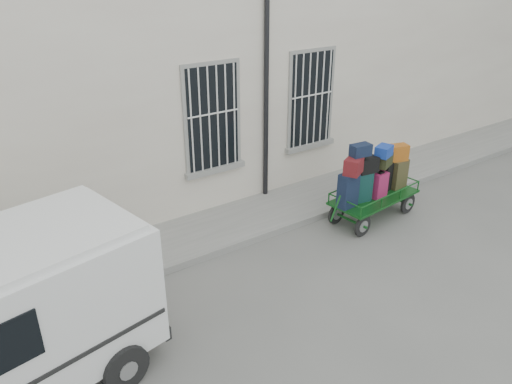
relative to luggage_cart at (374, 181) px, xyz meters
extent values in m
plane|color=#63635F|center=(-2.32, -0.78, -0.93)|extent=(80.00, 80.00, 0.00)
cube|color=beige|center=(-2.32, 4.72, 2.07)|extent=(24.00, 5.00, 6.00)
cylinder|color=black|center=(-1.37, 2.14, 1.87)|extent=(0.11, 0.11, 5.60)
cube|color=black|center=(-2.72, 2.20, 1.32)|extent=(1.20, 0.08, 2.20)
cube|color=gray|center=(-2.72, 2.18, 0.16)|extent=(1.45, 0.22, 0.12)
cube|color=black|center=(-0.02, 2.20, 1.32)|extent=(1.20, 0.08, 2.20)
cube|color=gray|center=(-0.02, 2.18, 0.16)|extent=(1.45, 0.22, 0.12)
cube|color=gray|center=(-2.32, 1.42, -0.85)|extent=(24.00, 1.70, 0.15)
cylinder|color=black|center=(-0.72, -0.45, -0.69)|extent=(0.48, 0.10, 0.47)
cylinder|color=gray|center=(-0.72, -0.45, -0.69)|extent=(0.27, 0.11, 0.26)
cylinder|color=black|center=(-0.80, 0.27, -0.69)|extent=(0.48, 0.10, 0.47)
cylinder|color=gray|center=(-0.80, 0.27, -0.69)|extent=(0.27, 0.11, 0.26)
cylinder|color=black|center=(0.88, -0.29, -0.69)|extent=(0.48, 0.10, 0.47)
cylinder|color=gray|center=(0.88, -0.29, -0.69)|extent=(0.27, 0.11, 0.26)
cylinder|color=black|center=(0.81, 0.43, -0.69)|extent=(0.48, 0.10, 0.47)
cylinder|color=gray|center=(0.81, 0.43, -0.69)|extent=(0.27, 0.11, 0.26)
cube|color=#114D19|center=(0.04, -0.01, -0.41)|extent=(2.17, 1.15, 0.05)
cylinder|color=#114D19|center=(-1.23, -0.14, -0.26)|extent=(0.28, 0.07, 0.53)
cube|color=black|center=(-0.81, -0.03, -0.01)|extent=(0.44, 0.29, 0.75)
cube|color=black|center=(-0.81, -0.03, 0.38)|extent=(0.18, 0.14, 0.03)
cube|color=#0C2D26|center=(-0.39, 0.00, -0.06)|extent=(0.49, 0.29, 0.65)
cube|color=black|center=(-0.39, 0.00, 0.28)|extent=(0.19, 0.12, 0.03)
cube|color=#9B1C49|center=(0.07, -0.10, -0.09)|extent=(0.36, 0.24, 0.58)
cube|color=black|center=(0.07, -0.10, 0.21)|extent=(0.15, 0.12, 0.03)
cube|color=black|center=(0.49, 0.09, -0.05)|extent=(0.39, 0.30, 0.67)
cube|color=black|center=(0.49, 0.09, 0.31)|extent=(0.15, 0.12, 0.03)
cube|color=#39371C|center=(0.82, 0.05, -0.05)|extent=(0.44, 0.31, 0.66)
cube|color=black|center=(0.82, 0.05, 0.30)|extent=(0.18, 0.15, 0.03)
cube|color=#521510|center=(-0.74, -0.06, 0.53)|extent=(0.52, 0.46, 0.33)
cube|color=black|center=(-0.27, 0.00, 0.43)|extent=(0.48, 0.32, 0.33)
cube|color=black|center=(0.22, 0.02, 0.42)|extent=(0.55, 0.46, 0.26)
cube|color=maroon|center=(0.74, 0.09, 0.46)|extent=(0.54, 0.39, 0.36)
cube|color=black|center=(-0.53, -0.02, 0.82)|extent=(0.45, 0.29, 0.25)
cube|color=#163098|center=(0.14, -0.06, 0.67)|extent=(0.46, 0.39, 0.23)
cube|color=black|center=(-5.75, -0.47, 0.64)|extent=(0.30, 1.37, 0.54)
cube|color=black|center=(-5.76, -0.47, -0.50)|extent=(0.45, 1.82, 0.22)
cube|color=white|center=(-5.72, -0.47, -0.27)|extent=(0.11, 0.41, 0.12)
cylinder|color=black|center=(-6.31, -1.51, -0.59)|extent=(0.70, 0.34, 0.67)
cylinder|color=black|center=(-6.66, 0.28, -0.59)|extent=(0.70, 0.34, 0.67)
camera|label=1|loc=(-7.71, -6.68, 4.42)|focal=35.00mm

